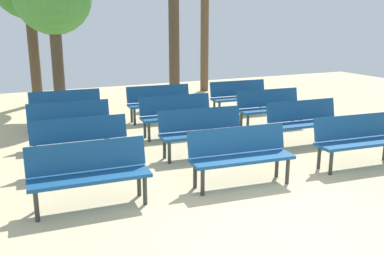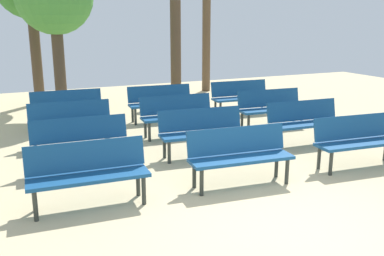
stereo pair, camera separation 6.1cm
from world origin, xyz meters
The scene contains 15 objects.
ground_plane centered at (0.00, 0.00, 0.00)m, with size 24.00×24.00×0.00m, color #CCB789.
bench_r0_c0 centered at (-2.14, 1.71, 0.50)m, with size 1.62×0.56×0.87m.
bench_r0_c1 centered at (0.11, 1.55, 0.50)m, with size 1.64×0.62×0.87m.
bench_r0_c2 centered at (2.38, 1.44, 0.50)m, with size 1.64×0.62×0.87m.
bench_r1_c0 centered at (-1.98, 3.21, 0.50)m, with size 1.62×0.56×0.87m.
bench_r1_c1 centered at (0.20, 3.06, 0.50)m, with size 1.64×0.63×0.87m.
bench_r1_c2 centered at (2.42, 2.90, 0.50)m, with size 1.62×0.57×0.87m.
bench_r2_c0 centered at (-1.90, 4.75, 0.50)m, with size 1.63×0.59×0.87m.
bench_r2_c1 centered at (0.32, 4.55, 0.50)m, with size 1.62×0.57×0.87m.
bench_r2_c2 centered at (2.60, 4.36, 0.50)m, with size 1.63×0.58×0.87m.
bench_r3_c0 centered at (-1.76, 6.20, 0.50)m, with size 1.62×0.57×0.87m.
bench_r3_c1 centered at (0.47, 6.02, 0.50)m, with size 1.63×0.59×0.87m.
bench_r3_c2 centered at (2.70, 5.90, 0.50)m, with size 1.62×0.57×0.87m.
tree_0 centered at (1.96, 8.68, 1.51)m, with size 0.33×0.33×3.03m.
tree_2 centered at (3.51, 9.69, 1.70)m, with size 0.28×0.28×3.41m.
Camera 1 is at (-3.13, -3.78, 2.48)m, focal length 40.02 mm.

